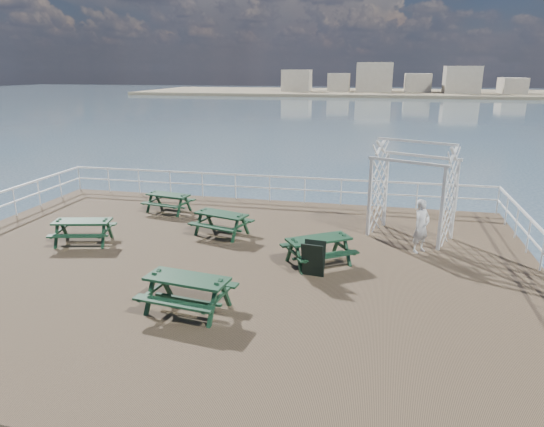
{
  "coord_description": "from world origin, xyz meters",
  "views": [
    {
      "loc": [
        4.31,
        -12.22,
        5.34
      ],
      "look_at": [
        1.28,
        1.52,
        1.1
      ],
      "focal_mm": 32.0,
      "sensor_mm": 36.0,
      "label": 1
    }
  ],
  "objects": [
    {
      "name": "ground",
      "position": [
        0.0,
        0.0,
        -0.15
      ],
      "size": [
        18.0,
        14.0,
        0.3
      ],
      "primitive_type": "cube",
      "color": "brown",
      "rests_on": "ground"
    },
    {
      "name": "railing",
      "position": [
        -0.07,
        2.57,
        0.87
      ],
      "size": [
        17.77,
        13.76,
        1.1
      ],
      "color": "white",
      "rests_on": "ground"
    },
    {
      "name": "sea_backdrop",
      "position": [
        12.54,
        134.07,
        -0.51
      ],
      "size": [
        300.0,
        300.0,
        9.2
      ],
      "color": "#3B5163",
      "rests_on": "ground"
    },
    {
      "name": "sandwich_board",
      "position": [
        2.81,
        -0.32,
        0.47
      ],
      "size": [
        0.63,
        0.51,
        0.96
      ],
      "rotation": [
        0.0,
        0.0,
        -0.12
      ],
      "color": "black",
      "rests_on": "ground"
    },
    {
      "name": "picnic_table_a",
      "position": [
        -4.64,
        0.64,
        0.54
      ],
      "size": [
        2.01,
        1.76,
        0.85
      ],
      "rotation": [
        0.0,
        0.0,
        0.23
      ],
      "color": "#12321B",
      "rests_on": "ground"
    },
    {
      "name": "picnic_table_c",
      "position": [
        2.84,
        0.55,
        0.56
      ],
      "size": [
        2.3,
        2.2,
        0.87
      ],
      "rotation": [
        0.0,
        0.0,
        0.6
      ],
      "color": "#12321B",
      "rests_on": "ground"
    },
    {
      "name": "trellis_arbor",
      "position": [
        5.46,
        3.46,
        1.41
      ],
      "size": [
        2.88,
        2.27,
        3.17
      ],
      "rotation": [
        0.0,
        0.0,
        -0.41
      ],
      "color": "white",
      "rests_on": "ground"
    },
    {
      "name": "picnic_table_b",
      "position": [
        -3.46,
        4.47,
        0.51
      ],
      "size": [
        1.85,
        1.6,
        0.8
      ],
      "rotation": [
        0.0,
        0.0,
        -0.18
      ],
      "color": "#12321B",
      "rests_on": "ground"
    },
    {
      "name": "picnic_table_d",
      "position": [
        -0.62,
        2.34,
        0.54
      ],
      "size": [
        2.06,
        1.83,
        0.85
      ],
      "rotation": [
        0.0,
        0.0,
        -0.28
      ],
      "color": "#12321B",
      "rests_on": "ground"
    },
    {
      "name": "picnic_table_e",
      "position": [
        0.27,
        -2.85,
        0.59
      ],
      "size": [
        2.08,
        1.77,
        0.92
      ],
      "rotation": [
        0.0,
        0.0,
        -0.13
      ],
      "color": "#12321B",
      "rests_on": "ground"
    },
    {
      "name": "person",
      "position": [
        5.7,
        2.14,
        0.81
      ],
      "size": [
        0.7,
        0.69,
        1.63
      ],
      "primitive_type": "imported",
      "rotation": [
        0.0,
        0.0,
        0.78
      ],
      "color": "white",
      "rests_on": "ground"
    }
  ]
}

